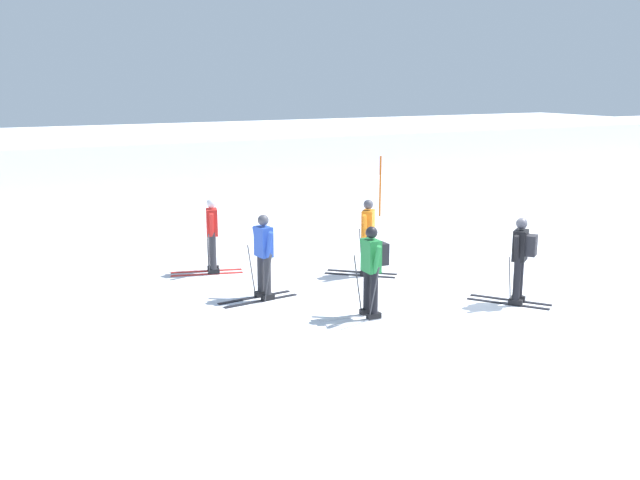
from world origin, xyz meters
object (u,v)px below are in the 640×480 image
skier_green (372,267)px  skier_orange (367,235)px  skier_red (212,233)px  skier_black (521,256)px  trail_marker_pole (380,186)px  skier_blue (263,254)px

skier_green → skier_orange: (1.47, 2.56, -0.04)m
skier_red → skier_green: (1.55, -4.33, 0.04)m
skier_black → skier_orange: 3.54m
skier_orange → trail_marker_pole: 7.11m
skier_green → skier_red: bearing=109.7°
skier_blue → skier_orange: (2.77, 0.59, 0.00)m
skier_black → trail_marker_pole: 9.41m
skier_orange → trail_marker_pole: (4.04, 5.85, 0.05)m
skier_black → trail_marker_pole: (2.53, 9.06, 0.01)m
skier_black → skier_green: bearing=167.8°
skier_black → skier_orange: (-1.51, 3.21, -0.04)m
skier_red → skier_orange: size_ratio=1.00×
skier_blue → skier_black: (4.28, -2.62, 0.04)m
skier_red → skier_orange: same height
trail_marker_pole → skier_orange: bearing=-124.6°
trail_marker_pole → skier_green: bearing=-123.2°
skier_black → skier_orange: same height
trail_marker_pole → skier_black: bearing=-105.6°
skier_blue → skier_black: size_ratio=1.00×
skier_orange → trail_marker_pole: size_ratio=0.89×
skier_black → skier_orange: size_ratio=1.00×
skier_red → skier_green: bearing=-70.3°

